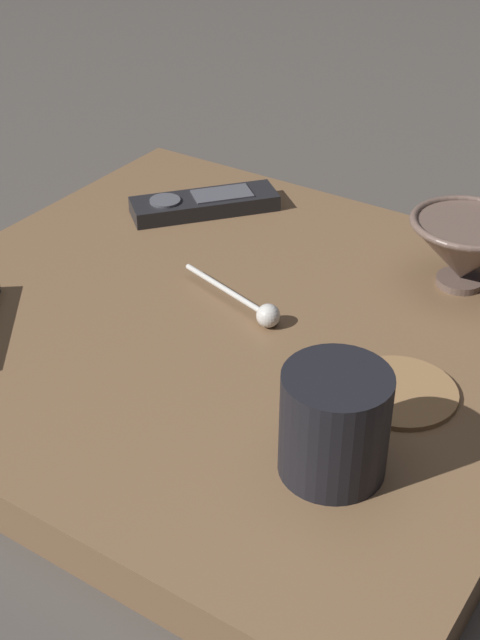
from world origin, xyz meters
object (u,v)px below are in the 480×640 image
object	(u,v)px
teaspoon	(257,309)
coffee_mug	(334,424)
cereal_bowl	(465,248)
drink_coaster	(400,392)
tv_remote_far	(204,204)

from	to	relation	value
teaspoon	coffee_mug	bearing A→B (deg)	-132.26
cereal_bowl	coffee_mug	distance (m)	0.33
drink_coaster	teaspoon	bearing A→B (deg)	79.10
teaspoon	drink_coaster	bearing A→B (deg)	-100.90
coffee_mug	drink_coaster	bearing A→B (deg)	-2.69
cereal_bowl	coffee_mug	size ratio (longest dim) A/B	1.32
teaspoon	drink_coaster	size ratio (longest dim) A/B	1.31
teaspoon	tv_remote_far	distance (m)	0.25
cereal_bowl	teaspoon	distance (m)	0.23
coffee_mug	teaspoon	world-z (taller)	coffee_mug
cereal_bowl	tv_remote_far	distance (m)	0.33
teaspoon	tv_remote_far	size ratio (longest dim) A/B	0.79
coffee_mug	tv_remote_far	distance (m)	0.48
drink_coaster	tv_remote_far	bearing A→B (deg)	60.42
cereal_bowl	teaspoon	bearing A→B (deg)	140.66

